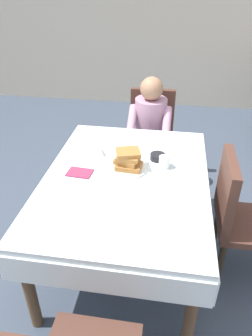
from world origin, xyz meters
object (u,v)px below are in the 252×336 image
object	(u,v)px
dining_table_main	(126,187)
chair_right_side	(237,212)
cup_coffee	(165,162)
knife_right_of_plate	(154,173)
syrup_pitcher	(101,151)
breakfast_stack	(128,159)
chair_diner	(151,131)
spoon_near_edge	(125,195)
plate_breakfast	(127,168)
diner_person	(150,125)
bowl_butter	(158,157)
fork_left_of_plate	(100,168)

from	to	relation	value
dining_table_main	chair_right_side	world-z (taller)	chair_right_side
cup_coffee	knife_right_of_plate	distance (m)	0.11
chair_right_side	syrup_pitcher	world-z (taller)	chair_right_side
chair_right_side	breakfast_stack	size ratio (longest dim) A/B	4.61
chair_diner	spoon_near_edge	bearing A→B (deg)	88.08
dining_table_main	plate_breakfast	size ratio (longest dim) A/B	5.44
breakfast_stack	dining_table_main	bearing A→B (deg)	-89.34
diner_person	bowl_butter	world-z (taller)	diner_person
dining_table_main	chair_diner	xyz separation A→B (m)	(0.07, 1.17, -0.12)
chair_diner	bowl_butter	xyz separation A→B (m)	(0.12, -0.91, 0.23)
diner_person	syrup_pitcher	size ratio (longest dim) A/B	14.00
bowl_butter	knife_right_of_plate	xyz separation A→B (m)	(-0.01, -0.18, -0.02)
chair_diner	cup_coffee	size ratio (longest dim) A/B	8.23
fork_left_of_plate	cup_coffee	bearing A→B (deg)	-73.75
syrup_pitcher	cup_coffee	bearing A→B (deg)	-11.40
plate_breakfast	cup_coffee	size ratio (longest dim) A/B	2.48
chair_right_side	bowl_butter	world-z (taller)	chair_right_side
diner_person	knife_right_of_plate	size ratio (longest dim) A/B	5.60
knife_right_of_plate	spoon_near_edge	bearing A→B (deg)	149.83
cup_coffee	syrup_pitcher	world-z (taller)	cup_coffee
spoon_near_edge	breakfast_stack	bearing A→B (deg)	104.43
chair_diner	plate_breakfast	distance (m)	1.10
plate_breakfast	cup_coffee	world-z (taller)	cup_coffee
diner_person	cup_coffee	world-z (taller)	diner_person
syrup_pitcher	chair_diner	bearing A→B (deg)	71.68
diner_person	chair_right_side	xyz separation A→B (m)	(0.70, -1.01, -0.14)
cup_coffee	chair_diner	bearing A→B (deg)	99.87
plate_breakfast	spoon_near_edge	size ratio (longest dim) A/B	1.87
cup_coffee	syrup_pitcher	distance (m)	0.49
dining_table_main	plate_breakfast	xyz separation A→B (m)	(-0.01, 0.09, 0.10)
bowl_butter	breakfast_stack	bearing A→B (deg)	-140.60
knife_right_of_plate	diner_person	bearing A→B (deg)	5.02
diner_person	chair_right_side	size ratio (longest dim) A/B	1.20
chair_diner	fork_left_of_plate	world-z (taller)	chair_diner
dining_table_main	diner_person	xyz separation A→B (m)	(0.07, 1.01, 0.02)
breakfast_stack	cup_coffee	world-z (taller)	breakfast_stack
diner_person	plate_breakfast	xyz separation A→B (m)	(-0.08, -0.92, 0.08)
diner_person	spoon_near_edge	bearing A→B (deg)	87.84
plate_breakfast	fork_left_of_plate	world-z (taller)	plate_breakfast
diner_person	knife_right_of_plate	distance (m)	0.95
chair_right_side	knife_right_of_plate	xyz separation A→B (m)	(-0.59, 0.07, 0.21)
chair_right_side	spoon_near_edge	xyz separation A→B (m)	(-0.74, -0.21, 0.21)
chair_diner	syrup_pitcher	distance (m)	1.00
dining_table_main	syrup_pitcher	xyz separation A→B (m)	(-0.23, 0.25, 0.13)
breakfast_stack	knife_right_of_plate	distance (m)	0.20
bowl_butter	syrup_pitcher	bearing A→B (deg)	-179.44
knife_right_of_plate	syrup_pitcher	bearing A→B (deg)	64.77
plate_breakfast	breakfast_stack	bearing A→B (deg)	27.08
breakfast_stack	plate_breakfast	bearing A→B (deg)	-152.92
chair_right_side	spoon_near_edge	distance (m)	0.80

